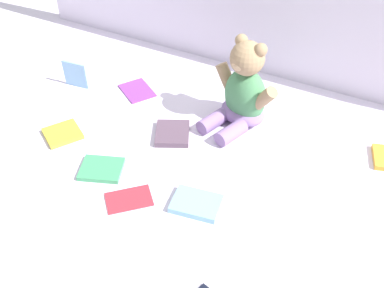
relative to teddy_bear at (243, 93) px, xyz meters
name	(u,v)px	position (x,y,z in m)	size (l,w,h in m)	color
ground_plane	(204,148)	(-0.05, -0.16, -0.10)	(3.20, 3.20, 0.00)	silver
teddy_bear	(243,93)	(0.00, 0.00, 0.00)	(0.22, 0.22, 0.27)	#4C8C59
book_case_0	(102,169)	(-0.25, -0.37, -0.09)	(0.09, 0.11, 0.01)	#409B63
book_case_1	(63,134)	(-0.43, -0.30, -0.09)	(0.09, 0.10, 0.01)	yellow
book_case_4	(76,74)	(-0.55, -0.08, -0.05)	(0.08, 0.01, 0.09)	#86B7E3
book_case_5	(196,204)	(0.03, -0.36, -0.09)	(0.09, 0.12, 0.02)	#7EBAD7
book_case_6	(129,199)	(-0.13, -0.42, -0.10)	(0.07, 0.11, 0.01)	red
book_case_7	(137,90)	(-0.36, -0.01, -0.10)	(0.09, 0.11, 0.01)	#80358E
book_case_8	(172,133)	(-0.15, -0.16, -0.09)	(0.10, 0.11, 0.02)	#554151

